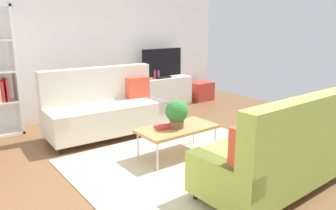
% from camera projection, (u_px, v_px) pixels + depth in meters
% --- Properties ---
extents(ground_plane, '(7.68, 7.68, 0.00)m').
position_uv_depth(ground_plane, '(175.00, 157.00, 4.53)').
color(ground_plane, brown).
extents(wall_far, '(6.40, 0.12, 2.90)m').
position_uv_depth(wall_far, '(87.00, 42.00, 6.35)').
color(wall_far, white).
rests_on(wall_far, ground_plane).
extents(area_rug, '(2.90, 2.20, 0.01)m').
position_uv_depth(area_rug, '(184.00, 161.00, 4.38)').
color(area_rug, beige).
rests_on(area_rug, ground_plane).
extents(couch_beige, '(1.94, 0.92, 1.10)m').
position_uv_depth(couch_beige, '(105.00, 109.00, 5.34)').
color(couch_beige, beige).
rests_on(couch_beige, ground_plane).
extents(couch_green, '(1.92, 0.88, 1.10)m').
position_uv_depth(couch_green, '(280.00, 152.00, 3.52)').
color(couch_green, '#A3BC4C').
rests_on(couch_green, ground_plane).
extents(coffee_table, '(1.10, 0.56, 0.42)m').
position_uv_depth(coffee_table, '(177.00, 129.00, 4.47)').
color(coffee_table, '#B7844C').
rests_on(coffee_table, ground_plane).
extents(tv_console, '(1.40, 0.44, 0.64)m').
position_uv_depth(tv_console, '(162.00, 92.00, 7.26)').
color(tv_console, silver).
rests_on(tv_console, ground_plane).
extents(tv, '(1.00, 0.20, 0.64)m').
position_uv_depth(tv, '(162.00, 64.00, 7.09)').
color(tv, black).
rests_on(tv, tv_console).
extents(storage_trunk, '(0.52, 0.40, 0.44)m').
position_uv_depth(storage_trunk, '(201.00, 91.00, 7.85)').
color(storage_trunk, '#B2382D').
rests_on(storage_trunk, ground_plane).
extents(potted_plant, '(0.31, 0.31, 0.39)m').
position_uv_depth(potted_plant, '(177.00, 113.00, 4.39)').
color(potted_plant, brown).
rests_on(potted_plant, coffee_table).
extents(table_book_0, '(0.28, 0.23, 0.03)m').
position_uv_depth(table_book_0, '(164.00, 127.00, 4.43)').
color(table_book_0, red).
rests_on(table_book_0, coffee_table).
extents(vase_0, '(0.11, 0.11, 0.14)m').
position_uv_depth(vase_0, '(138.00, 77.00, 6.87)').
color(vase_0, '#B24C4C').
rests_on(vase_0, tv_console).
extents(vase_1, '(0.14, 0.14, 0.17)m').
position_uv_depth(vase_1, '(145.00, 76.00, 6.96)').
color(vase_1, '#B24C4C').
rests_on(vase_1, tv_console).
extents(bottle_0, '(0.05, 0.05, 0.19)m').
position_uv_depth(bottle_0, '(155.00, 75.00, 7.00)').
color(bottle_0, red).
rests_on(bottle_0, tv_console).
extents(bottle_1, '(0.05, 0.05, 0.18)m').
position_uv_depth(bottle_1, '(158.00, 75.00, 7.06)').
color(bottle_1, purple).
rests_on(bottle_1, tv_console).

